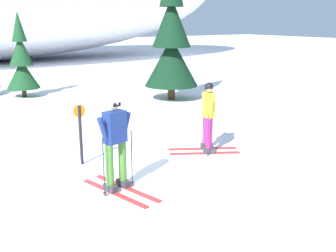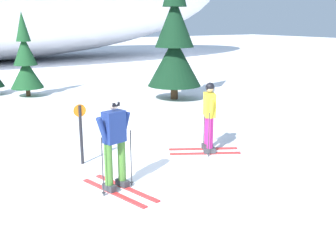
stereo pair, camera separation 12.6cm
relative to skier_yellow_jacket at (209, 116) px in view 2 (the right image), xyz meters
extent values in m
plane|color=white|center=(-1.61, -0.24, -0.90)|extent=(120.00, 120.00, 0.00)
cube|color=red|center=(-0.17, -0.11, -0.88)|extent=(1.55, 0.90, 0.03)
cube|color=red|center=(0.00, 0.20, -0.88)|extent=(1.55, 0.90, 0.03)
cube|color=#38383D|center=(-0.08, -0.16, -0.81)|extent=(0.31, 0.26, 0.12)
cube|color=#38383D|center=(0.09, 0.15, -0.81)|extent=(0.31, 0.26, 0.12)
cylinder|color=#B7237A|center=(-0.08, -0.16, -0.37)|extent=(0.15, 0.15, 0.75)
cylinder|color=#B7237A|center=(0.09, 0.15, -0.37)|extent=(0.15, 0.15, 0.75)
cube|color=yellow|center=(0.01, 0.00, 0.27)|extent=(0.42, 0.51, 0.55)
cylinder|color=yellow|center=(-0.12, -0.25, 0.21)|extent=(0.22, 0.29, 0.58)
cylinder|color=yellow|center=(0.14, 0.24, 0.21)|extent=(0.22, 0.29, 0.58)
sphere|color=tan|center=(0.01, 0.00, 0.67)|extent=(0.19, 0.19, 0.19)
sphere|color=black|center=(0.01, 0.00, 0.70)|extent=(0.21, 0.21, 0.21)
cube|color=black|center=(-0.06, 0.03, 0.68)|extent=(0.10, 0.15, 0.07)
cylinder|color=#2D2D33|center=(-0.22, -0.30, -0.36)|extent=(0.02, 0.02, 1.07)
cylinder|color=#2D2D33|center=(-0.22, -0.30, -0.84)|extent=(0.07, 0.07, 0.01)
cylinder|color=#2D2D33|center=(0.13, 0.35, -0.36)|extent=(0.02, 0.02, 1.07)
cylinder|color=#2D2D33|center=(0.13, 0.35, -0.84)|extent=(0.07, 0.07, 0.01)
cube|color=red|center=(-2.69, -0.94, -0.88)|extent=(0.53, 1.75, 0.03)
cube|color=red|center=(-2.99, -1.01, -0.88)|extent=(0.53, 1.75, 0.03)
cube|color=#38383D|center=(-2.71, -0.84, -0.81)|extent=(0.20, 0.31, 0.12)
cube|color=#38383D|center=(-3.02, -0.92, -0.81)|extent=(0.20, 0.31, 0.12)
cylinder|color=#4C8433|center=(-2.71, -0.84, -0.35)|extent=(0.15, 0.15, 0.79)
cylinder|color=#4C8433|center=(-3.02, -0.92, -0.35)|extent=(0.15, 0.15, 0.79)
cube|color=navy|center=(-2.87, -0.88, 0.34)|extent=(0.44, 0.33, 0.59)
cylinder|color=navy|center=(-2.63, -0.82, 0.29)|extent=(0.29, 0.16, 0.58)
cylinder|color=navy|center=(-3.11, -0.94, 0.29)|extent=(0.29, 0.16, 0.58)
sphere|color=beige|center=(-2.87, -0.88, 0.76)|extent=(0.19, 0.19, 0.19)
sphere|color=white|center=(-2.87, -0.88, 0.79)|extent=(0.21, 0.21, 0.21)
cube|color=black|center=(-2.85, -0.96, 0.77)|extent=(0.15, 0.07, 0.07)
cylinder|color=#2D2D33|center=(-2.52, -0.85, -0.34)|extent=(0.02, 0.02, 1.11)
cylinder|color=#2D2D33|center=(-2.52, -0.85, -0.84)|extent=(0.07, 0.07, 0.01)
cylinder|color=#2D2D33|center=(-3.18, -1.02, -0.34)|extent=(0.02, 0.02, 1.11)
cylinder|color=#2D2D33|center=(-3.18, -1.02, -0.84)|extent=(0.07, 0.07, 0.01)
cylinder|color=#47301E|center=(-1.93, 9.92, -0.66)|extent=(0.19, 0.19, 0.47)
cone|color=#194723|center=(-1.93, 9.92, 0.05)|extent=(1.34, 1.34, 1.20)
cone|color=#194723|center=(-1.93, 9.92, 1.01)|extent=(0.97, 0.97, 1.20)
cone|color=#194723|center=(-1.93, 9.92, 1.98)|extent=(0.59, 0.59, 1.20)
cylinder|color=#47301E|center=(2.95, 6.09, -0.52)|extent=(0.30, 0.30, 0.75)
cone|color=black|center=(2.95, 6.09, 0.61)|extent=(2.13, 2.13, 1.91)
cone|color=black|center=(2.95, 6.09, 2.14)|extent=(1.54, 1.54, 1.91)
cylinder|color=black|center=(-2.90, 0.82, -0.23)|extent=(0.07, 0.07, 1.34)
cylinder|color=orange|center=(-2.90, 0.82, 0.32)|extent=(0.28, 0.02, 0.28)
camera|label=1|loc=(-5.88, -7.33, 2.23)|focal=42.91mm
camera|label=2|loc=(-5.78, -7.40, 2.23)|focal=42.91mm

